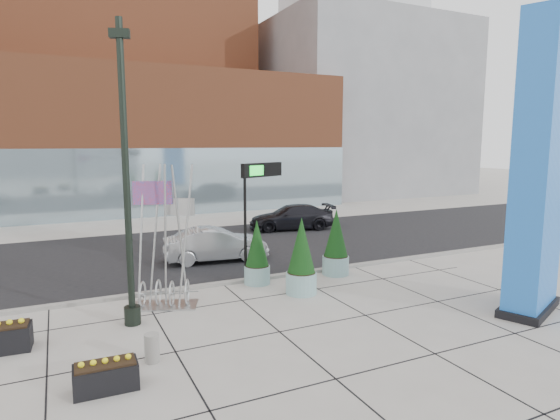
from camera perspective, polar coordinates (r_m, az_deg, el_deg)
name	(u,v)px	position (r m, az deg, el deg)	size (l,w,h in m)	color
ground	(235,326)	(14.36, -5.54, -13.85)	(160.00, 160.00, 0.00)	#9E9991
street_asphalt	(164,254)	(23.60, -13.95, -5.21)	(80.00, 12.00, 0.02)	black
curb_edge	(198,287)	(17.94, -9.99, -9.19)	(80.00, 0.30, 0.12)	gray
tower_podium	(130,141)	(39.91, -17.83, 7.97)	(34.00, 10.00, 11.00)	#994D2C
tower_glass_front	(141,183)	(35.28, -16.54, 3.16)	(34.00, 0.60, 5.00)	#8CA5B2
building_grey_parking	(354,110)	(54.10, 9.01, 11.92)	(20.00, 18.00, 18.00)	slate
blue_pylon	(539,173)	(16.60, 29.04, 3.99)	(3.03, 2.20, 9.23)	blue
lamp_post	(127,205)	(14.19, -18.11, 0.57)	(0.60, 0.48, 8.79)	black
public_art_sculpture	(165,270)	(15.96, -13.88, -7.08)	(2.32, 1.75, 4.74)	#B9BDBE
concrete_bollard	(152,348)	(12.45, -15.34, -15.90)	(0.37, 0.37, 0.72)	gray
overhead_street_sign	(264,180)	(17.88, -1.97, 3.62)	(2.05, 1.09, 4.61)	black
round_planter_east	(336,244)	(19.32, 6.83, -4.09)	(1.09, 1.09, 2.73)	#86B4B5
round_planter_mid	(301,258)	(16.77, 2.62, -5.86)	(1.11, 1.11, 2.77)	#86B4B5
round_planter_west	(257,254)	(17.98, -2.83, -5.33)	(1.00, 1.00, 2.49)	#86B4B5
box_planter_south	(106,375)	(11.50, -20.46, -18.34)	(1.37, 0.71, 0.74)	black
car_silver_mid	(216,245)	(21.62, -7.84, -4.22)	(1.62, 4.64, 1.53)	#ACAFB4
car_dark_east	(292,217)	(29.22, 1.41, -0.90)	(2.15, 5.28, 1.53)	black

